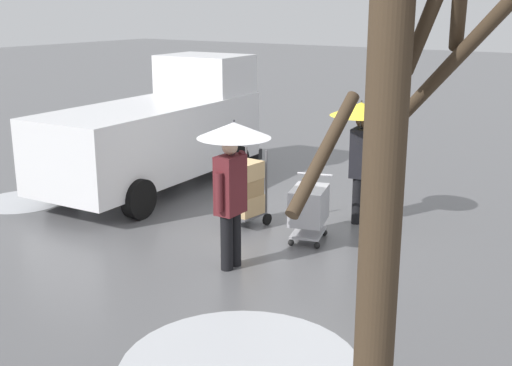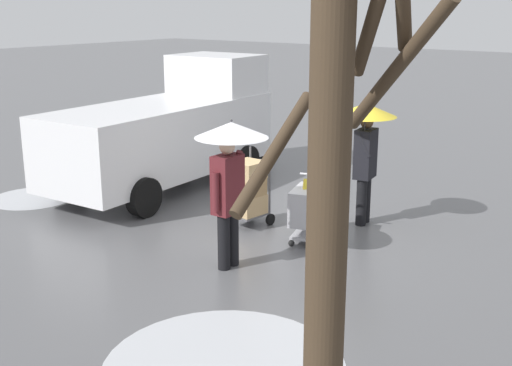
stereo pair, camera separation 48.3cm
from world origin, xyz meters
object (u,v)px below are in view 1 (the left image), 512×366
at_px(hand_dolly_boxes, 246,190).
at_px(bare_tree_near, 381,271).
at_px(pedestrian_black_side, 232,160).
at_px(shopping_cart_vendor, 309,207).
at_px(pedestrian_pink_side, 361,133).
at_px(cargo_van_parked_right, 160,131).

bearing_deg(hand_dolly_boxes, bare_tree_near, 131.12).
height_order(hand_dolly_boxes, pedestrian_black_side, pedestrian_black_side).
relative_size(shopping_cart_vendor, pedestrian_black_side, 0.49).
bearing_deg(shopping_cart_vendor, pedestrian_black_side, 75.88).
bearing_deg(bare_tree_near, shopping_cart_vendor, -57.14).
bearing_deg(pedestrian_pink_side, cargo_van_parked_right, 1.67).
bearing_deg(shopping_cart_vendor, pedestrian_pink_side, -101.84).
xyz_separation_m(shopping_cart_vendor, pedestrian_pink_side, (-0.27, -1.27, 1.02)).
height_order(shopping_cart_vendor, hand_dolly_boxes, hand_dolly_boxes).
height_order(pedestrian_pink_side, bare_tree_near, bare_tree_near).
xyz_separation_m(shopping_cart_vendor, pedestrian_black_side, (0.38, 1.53, 1.02)).
distance_m(pedestrian_pink_side, bare_tree_near, 7.39).
relative_size(cargo_van_parked_right, hand_dolly_boxes, 4.14).
bearing_deg(bare_tree_near, pedestrian_black_side, -44.94).
bearing_deg(pedestrian_black_side, pedestrian_pink_side, -103.09).
relative_size(pedestrian_pink_side, bare_tree_near, 0.51).
bearing_deg(cargo_van_parked_right, pedestrian_black_side, 144.64).
bearing_deg(shopping_cart_vendor, hand_dolly_boxes, -0.86).
bearing_deg(hand_dolly_boxes, shopping_cart_vendor, 179.14).
bearing_deg(bare_tree_near, cargo_van_parked_right, -40.56).
distance_m(pedestrian_pink_side, pedestrian_black_side, 2.87).
relative_size(hand_dolly_boxes, bare_tree_near, 0.31).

